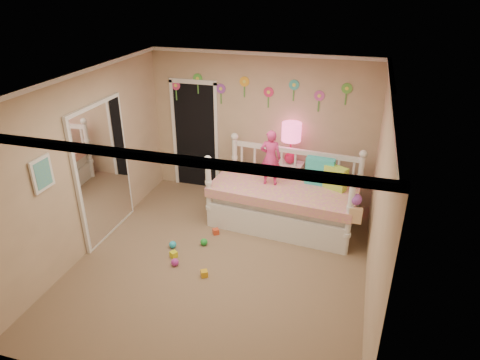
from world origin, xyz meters
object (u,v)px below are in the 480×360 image
(daybed, at_px, (285,188))
(table_lamp, at_px, (291,137))
(nightstand, at_px, (289,183))
(child, at_px, (271,158))

(daybed, distance_m, table_lamp, 0.94)
(nightstand, distance_m, table_lamp, 0.86)
(nightstand, bearing_deg, table_lamp, 0.00)
(table_lamp, bearing_deg, nightstand, 0.00)
(nightstand, height_order, table_lamp, table_lamp)
(daybed, height_order, table_lamp, table_lamp)
(child, bearing_deg, nightstand, -108.64)
(child, xyz_separation_m, nightstand, (0.18, 0.78, -0.78))
(daybed, height_order, child, child)
(daybed, xyz_separation_m, child, (-0.24, -0.06, 0.52))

